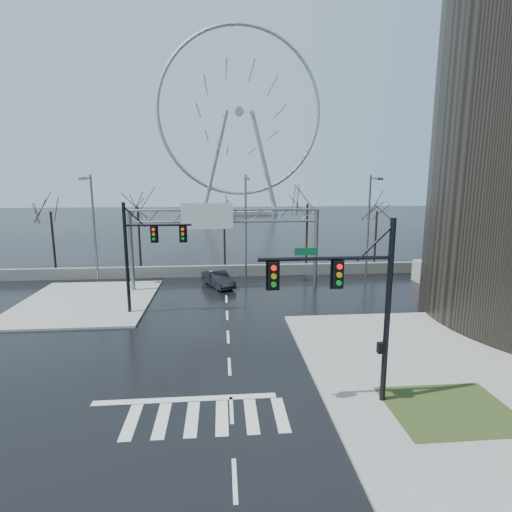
{
  "coord_description": "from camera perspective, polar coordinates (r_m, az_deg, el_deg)",
  "views": [
    {
      "loc": [
        -0.29,
        -19.24,
        9.44
      ],
      "look_at": [
        2.2,
        9.47,
        4.0
      ],
      "focal_mm": 28.0,
      "sensor_mm": 36.0,
      "label": 1
    }
  ],
  "objects": [
    {
      "name": "ferris_wheel",
      "position": [
        115.58,
        -2.41,
        18.99
      ],
      "size": [
        45.0,
        6.0,
        50.91
      ],
      "color": "gray",
      "rests_on": "ground"
    },
    {
      "name": "car",
      "position": [
        36.27,
        -5.44,
        -3.27
      ],
      "size": [
        3.22,
        4.62,
        1.44
      ],
      "primitive_type": "imported",
      "rotation": [
        0.0,
        0.0,
        0.43
      ],
      "color": "black",
      "rests_on": "ground"
    },
    {
      "name": "ground",
      "position": [
        21.44,
        -3.81,
        -15.46
      ],
      "size": [
        260.0,
        260.0,
        0.0
      ],
      "primitive_type": "plane",
      "color": "black",
      "rests_on": "ground"
    },
    {
      "name": "signal_mast_far",
      "position": [
        29.12,
        -15.94,
        1.17
      ],
      "size": [
        4.72,
        0.41,
        8.0
      ],
      "color": "black",
      "rests_on": "ground"
    },
    {
      "name": "tree_left",
      "position": [
        43.76,
        -16.5,
        5.71
      ],
      "size": [
        3.75,
        3.75,
        7.5
      ],
      "color": "black",
      "rests_on": "ground"
    },
    {
      "name": "tree_center",
      "position": [
        43.95,
        -4.57,
        5.09
      ],
      "size": [
        3.25,
        3.25,
        6.5
      ],
      "color": "black",
      "rests_on": "ground"
    },
    {
      "name": "tree_right",
      "position": [
        43.86,
        7.33,
        6.39
      ],
      "size": [
        3.9,
        3.9,
        7.8
      ],
      "color": "black",
      "rests_on": "ground"
    },
    {
      "name": "tree_far_left",
      "position": [
        46.89,
        -27.23,
        4.78
      ],
      "size": [
        3.5,
        3.5,
        7.0
      ],
      "color": "black",
      "rests_on": "ground"
    },
    {
      "name": "signal_mast_near",
      "position": [
        16.78,
        14.2,
        -5.45
      ],
      "size": [
        5.52,
        0.41,
        8.0
      ],
      "color": "black",
      "rests_on": "ground"
    },
    {
      "name": "barrier_wall",
      "position": [
        40.24,
        -4.42,
        -2.1
      ],
      "size": [
        52.0,
        0.5,
        1.1
      ],
      "primitive_type": "cube",
      "color": "slate",
      "rests_on": "ground"
    },
    {
      "name": "tree_far_right",
      "position": [
        46.75,
        16.85,
        5.29
      ],
      "size": [
        3.4,
        3.4,
        6.8
      ],
      "color": "black",
      "rests_on": "ground"
    },
    {
      "name": "grass_strip",
      "position": [
        19.38,
        26.0,
        -19.11
      ],
      "size": [
        5.0,
        4.0,
        0.02
      ],
      "primitive_type": "cube",
      "color": "#283F1A",
      "rests_on": "sidewalk_near"
    },
    {
      "name": "sidewalk_far",
      "position": [
        34.33,
        -23.05,
        -6.02
      ],
      "size": [
        10.0,
        12.0,
        0.15
      ],
      "primitive_type": "cube",
      "color": "gray",
      "rests_on": "ground"
    },
    {
      "name": "streetlight_left",
      "position": [
        39.36,
        -22.32,
        4.71
      ],
      "size": [
        0.5,
        2.55,
        10.0
      ],
      "color": "slate",
      "rests_on": "ground"
    },
    {
      "name": "streetlight_mid",
      "position": [
        37.64,
        -1.45,
        5.27
      ],
      "size": [
        0.5,
        2.55,
        10.0
      ],
      "color": "slate",
      "rests_on": "ground"
    },
    {
      "name": "sidewalk_right_ext",
      "position": [
        25.39,
        19.78,
        -11.61
      ],
      "size": [
        12.0,
        10.0,
        0.15
      ],
      "primitive_type": "cube",
      "color": "gray",
      "rests_on": "ground"
    },
    {
      "name": "sign_gantry",
      "position": [
        34.47,
        -5.07,
        3.55
      ],
      "size": [
        16.36,
        0.4,
        7.6
      ],
      "color": "slate",
      "rests_on": "ground"
    },
    {
      "name": "streetlight_right",
      "position": [
        40.2,
        15.96,
        5.21
      ],
      "size": [
        0.5,
        2.55,
        10.0
      ],
      "color": "slate",
      "rests_on": "ground"
    }
  ]
}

